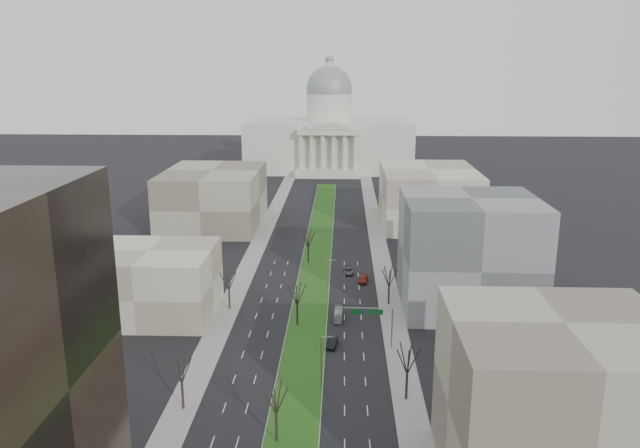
% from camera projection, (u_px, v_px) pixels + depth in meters
% --- Properties ---
extents(ground, '(600.00, 600.00, 0.00)m').
position_uv_depth(ground, '(316.00, 264.00, 164.54)').
color(ground, black).
rests_on(ground, ground).
extents(median, '(8.00, 222.03, 0.20)m').
position_uv_depth(median, '(316.00, 264.00, 163.54)').
color(median, '#999993').
rests_on(median, ground).
extents(sidewalk_left, '(5.00, 330.00, 0.15)m').
position_uv_depth(sidewalk_left, '(234.00, 297.00, 140.97)').
color(sidewalk_left, gray).
rests_on(sidewalk_left, ground).
extents(sidewalk_right, '(5.00, 330.00, 0.15)m').
position_uv_depth(sidewalk_right, '(389.00, 299.00, 139.71)').
color(sidewalk_right, gray).
rests_on(sidewalk_right, ground).
extents(capitol, '(80.00, 46.00, 55.00)m').
position_uv_depth(capitol, '(329.00, 137.00, 305.16)').
color(capitol, beige).
rests_on(capitol, ground).
extents(building_beige_left, '(26.00, 22.00, 14.00)m').
position_uv_depth(building_beige_left, '(151.00, 282.00, 130.11)').
color(building_beige_left, tan).
rests_on(building_beige_left, ground).
extents(building_tan_right, '(26.00, 24.00, 22.00)m').
position_uv_depth(building_tan_right, '(556.00, 407.00, 75.47)').
color(building_tan_right, '#7A715E').
rests_on(building_tan_right, ground).
extents(building_grey_right, '(28.00, 26.00, 24.00)m').
position_uv_depth(building_grey_right, '(469.00, 253.00, 133.23)').
color(building_grey_right, '#5A5D5F').
rests_on(building_grey_right, ground).
extents(building_far_left, '(30.00, 40.00, 18.00)m').
position_uv_depth(building_far_left, '(214.00, 198.00, 202.23)').
color(building_far_left, '#7A715E').
rests_on(building_far_left, ground).
extents(building_far_right, '(30.00, 40.00, 18.00)m').
position_uv_depth(building_far_right, '(428.00, 196.00, 204.56)').
color(building_far_right, tan).
rests_on(building_far_right, ground).
extents(tree_left_mid, '(5.40, 5.40, 9.72)m').
position_uv_depth(tree_left_mid, '(181.00, 367.00, 93.75)').
color(tree_left_mid, black).
rests_on(tree_left_mid, ground).
extents(tree_left_far, '(5.28, 5.28, 9.50)m').
position_uv_depth(tree_left_far, '(229.00, 279.00, 132.49)').
color(tree_left_far, black).
rests_on(tree_left_far, ground).
extents(tree_right_mid, '(5.52, 5.52, 9.94)m').
position_uv_depth(tree_right_mid, '(408.00, 358.00, 96.35)').
color(tree_right_mid, black).
rests_on(tree_right_mid, ground).
extents(tree_right_far, '(5.04, 5.04, 9.07)m').
position_uv_depth(tree_right_far, '(389.00, 276.00, 135.20)').
color(tree_right_far, black).
rests_on(tree_right_far, ground).
extents(tree_median_a, '(5.40, 5.40, 9.72)m').
position_uv_depth(tree_median_a, '(276.00, 397.00, 85.47)').
color(tree_median_a, black).
rests_on(tree_median_a, ground).
extents(tree_median_b, '(5.40, 5.40, 9.72)m').
position_uv_depth(tree_median_b, '(297.00, 293.00, 124.16)').
color(tree_median_b, black).
rests_on(tree_median_b, ground).
extents(tree_median_c, '(5.40, 5.40, 9.72)m').
position_uv_depth(tree_median_c, '(308.00, 238.00, 162.86)').
color(tree_median_c, black).
rests_on(tree_median_c, ground).
extents(streetlamp_median_b, '(1.90, 0.20, 9.16)m').
position_uv_depth(streetlamp_median_b, '(322.00, 361.00, 100.32)').
color(streetlamp_median_b, gray).
rests_on(streetlamp_median_b, ground).
extents(streetlamp_median_c, '(1.90, 0.20, 9.16)m').
position_uv_depth(streetlamp_median_c, '(328.00, 278.00, 139.02)').
color(streetlamp_median_c, gray).
rests_on(streetlamp_median_c, ground).
extents(mast_arm_signs, '(9.12, 0.24, 8.09)m').
position_uv_depth(mast_arm_signs, '(377.00, 318.00, 114.19)').
color(mast_arm_signs, gray).
rests_on(mast_arm_signs, ground).
extents(car_black, '(2.31, 5.02, 1.59)m').
position_uv_depth(car_black, '(332.00, 342.00, 116.46)').
color(car_black, black).
rests_on(car_black, ground).
extents(car_red, '(2.79, 5.39, 1.49)m').
position_uv_depth(car_red, '(363.00, 279.00, 150.41)').
color(car_red, maroon).
rests_on(car_red, ground).
extents(car_grey_far, '(2.63, 5.10, 1.38)m').
position_uv_depth(car_grey_far, '(348.00, 271.00, 156.54)').
color(car_grey_far, '#4C4F53').
rests_on(car_grey_far, ground).
extents(box_van, '(1.88, 7.01, 1.94)m').
position_uv_depth(box_van, '(338.00, 314.00, 128.96)').
color(box_van, '#BBBBBB').
rests_on(box_van, ground).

